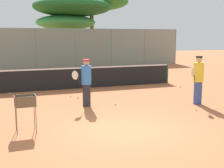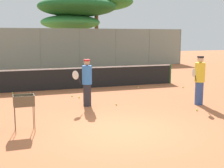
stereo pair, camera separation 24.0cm
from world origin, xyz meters
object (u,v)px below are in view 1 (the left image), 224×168
Objects in this scene: player_red_cap at (86,82)px; ball_cart at (26,104)px; player_white_outfit at (198,79)px; tennis_net at (65,78)px.

ball_cart is (-2.46, -2.50, -0.13)m from player_red_cap.
player_red_cap is 3.51m from ball_cart.
player_red_cap is (-4.15, 1.22, -0.05)m from player_white_outfit.
tennis_net is 11.36× the size of ball_cart.
tennis_net is at bearing 68.52° from ball_cart.
player_white_outfit reaches higher than player_red_cap.
ball_cart is at bearing -20.28° from player_white_outfit.
player_red_cap is 1.72× the size of ball_cart.
player_white_outfit reaches higher than tennis_net.
tennis_net is 4.03m from player_red_cap.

